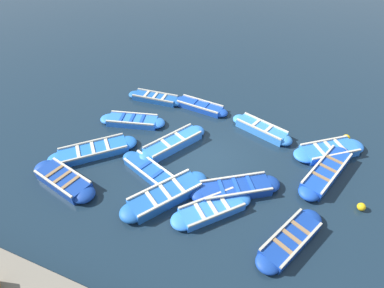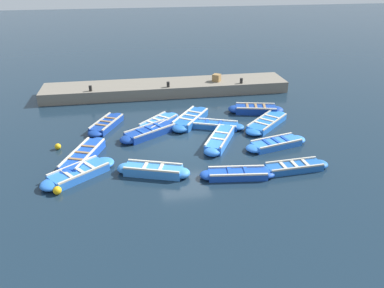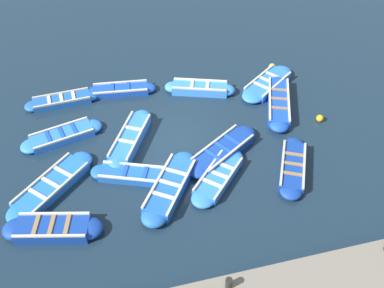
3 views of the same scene
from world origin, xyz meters
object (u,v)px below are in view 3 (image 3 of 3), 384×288
boat_mid_row (135,175)px  boat_end_of_row (62,136)px  boat_far_corner (52,186)px  boat_alongside (268,84)px  boat_tucked (200,88)px  boat_bow_out (293,167)px  boat_broadside (53,229)px  boat_stern_in (223,151)px  boat_outer_left (62,101)px  boat_drifting (130,138)px  boat_inner_gap (170,187)px  boat_outer_right (121,90)px  bollard_mid_north (229,283)px  buoy_orange_near (272,67)px  buoy_yellow_far (320,118)px  boat_near_quay (218,177)px  boat_centre (279,102)px

boat_mid_row → boat_end_of_row: bearing=42.0°
boat_far_corner → boat_alongside: (3.87, -9.64, 0.01)m
boat_alongside → boat_tucked: bearing=83.3°
boat_bow_out → boat_mid_row: bearing=79.8°
boat_broadside → boat_stern_in: size_ratio=0.98×
boat_outer_left → boat_far_corner: (-4.88, 0.54, 0.01)m
boat_tucked → boat_alongside: 3.10m
boat_alongside → boat_drifting: bearing=108.1°
boat_drifting → boat_end_of_row: (0.85, 2.61, -0.04)m
boat_tucked → boat_inner_gap: (-5.35, 2.50, 0.01)m
boat_outer_left → boat_mid_row: boat_mid_row is taller
boat_bow_out → boat_far_corner: 8.77m
boat_outer_right → boat_drifting: size_ratio=0.93×
boat_outer_right → boat_inner_gap: 6.24m
boat_inner_gap → bollard_mid_north: size_ratio=10.09×
boat_stern_in → buoy_orange_near: bearing=-38.8°
boat_far_corner → boat_drifting: boat_drifting is taller
boat_outer_right → boat_stern_in: bearing=-145.8°
boat_drifting → buoy_yellow_far: 7.85m
boat_drifting → bollard_mid_north: bollard_mid_north is taller
boat_near_quay → bollard_mid_north: bollard_mid_north is taller
boat_tucked → buoy_orange_near: boat_tucked is taller
boat_bow_out → boat_near_quay: 2.82m
boat_bow_out → boat_inner_gap: boat_inner_gap is taller
boat_stern_in → boat_inner_gap: bearing=119.4°
boat_far_corner → boat_stern_in: boat_stern_in is taller
boat_centre → boat_inner_gap: size_ratio=1.09×
boat_drifting → boat_mid_row: bearing=177.1°
boat_end_of_row → boat_centre: bearing=-90.9°
boat_drifting → boat_broadside: 4.77m
bollard_mid_north → boat_end_of_row: bearing=28.3°
boat_end_of_row → boat_alongside: 9.27m
boat_far_corner → boat_drifting: bearing=-60.7°
boat_outer_left → boat_alongside: bearing=-96.4°
boat_centre → boat_end_of_row: size_ratio=1.14×
boat_outer_left → boat_tucked: 6.05m
boat_bow_out → boat_mid_row: (1.03, 5.71, -0.02)m
boat_near_quay → boat_far_corner: 5.96m
boat_end_of_row → buoy_orange_near: size_ratio=10.22×
boat_outer_left → boat_mid_row: size_ratio=0.95×
boat_stern_in → buoy_yellow_far: (0.90, -4.49, -0.04)m
boat_bow_out → buoy_orange_near: bearing=-14.8°
boat_broadside → boat_stern_in: (2.13, -6.40, -0.02)m
boat_far_corner → boat_stern_in: 6.41m
boat_far_corner → boat_near_quay: bearing=-100.0°
boat_centre → boat_inner_gap: 6.58m
boat_bow_out → buoy_yellow_far: 3.21m
buoy_orange_near → boat_end_of_row: bearing=104.2°
boat_inner_gap → boat_stern_in: (1.32, -2.35, -0.02)m
boat_outer_right → buoy_orange_near: 7.23m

